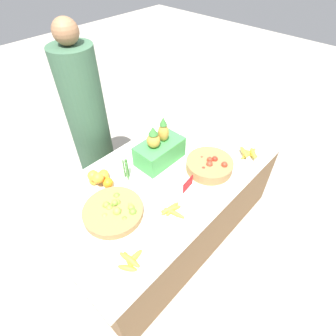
{
  "coord_description": "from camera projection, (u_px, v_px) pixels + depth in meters",
  "views": [
    {
      "loc": [
        -1.03,
        -0.96,
        2.13
      ],
      "look_at": [
        0.0,
        0.0,
        0.76
      ],
      "focal_mm": 28.0,
      "sensor_mm": 36.0,
      "label": 1
    }
  ],
  "objects": [
    {
      "name": "ground_plane",
      "position": [
        168.0,
        225.0,
        2.5
      ],
      "size": [
        12.0,
        12.0,
        0.0
      ],
      "primitive_type": "plane",
      "color": "#ADA599"
    },
    {
      "name": "market_table",
      "position": [
        168.0,
        202.0,
        2.25
      ],
      "size": [
        1.9,
        1.01,
        0.71
      ],
      "color": "brown",
      "rests_on": "ground_plane"
    },
    {
      "name": "lime_bowl",
      "position": [
        114.0,
        211.0,
        1.71
      ],
      "size": [
        0.39,
        0.39,
        0.09
      ],
      "color": "olive",
      "rests_on": "market_table"
    },
    {
      "name": "tomato_basket",
      "position": [
        209.0,
        165.0,
        2.0
      ],
      "size": [
        0.36,
        0.36,
        0.11
      ],
      "color": "olive",
      "rests_on": "market_table"
    },
    {
      "name": "orange_pile",
      "position": [
        100.0,
        178.0,
        1.88
      ],
      "size": [
        0.17,
        0.17,
        0.14
      ],
      "color": "orange",
      "rests_on": "market_table"
    },
    {
      "name": "metal_bowl",
      "position": [
        200.0,
        128.0,
        2.34
      ],
      "size": [
        0.36,
        0.36,
        0.1
      ],
      "color": "silver",
      "rests_on": "market_table"
    },
    {
      "name": "price_sign",
      "position": [
        188.0,
        184.0,
        1.86
      ],
      "size": [
        0.12,
        0.02,
        0.09
      ],
      "rotation": [
        0.0,
        0.0,
        0.12
      ],
      "color": "red",
      "rests_on": "market_table"
    },
    {
      "name": "produce_crate",
      "position": [
        159.0,
        149.0,
        2.02
      ],
      "size": [
        0.38,
        0.22,
        0.38
      ],
      "color": "green",
      "rests_on": "market_table"
    },
    {
      "name": "veg_bundle",
      "position": [
        126.0,
        169.0,
        1.91
      ],
      "size": [
        0.04,
        0.05,
        0.17
      ],
      "color": "#4C8E42",
      "rests_on": "market_table"
    },
    {
      "name": "banana_bunch_front_center",
      "position": [
        130.0,
        260.0,
        1.47
      ],
      "size": [
        0.17,
        0.15,
        0.06
      ],
      "color": "gold",
      "rests_on": "market_table"
    },
    {
      "name": "banana_bunch_back_center",
      "position": [
        249.0,
        153.0,
        2.12
      ],
      "size": [
        0.2,
        0.19,
        0.06
      ],
      "color": "gold",
      "rests_on": "market_table"
    },
    {
      "name": "banana_bunch_middle_left",
      "position": [
        172.0,
        210.0,
        1.73
      ],
      "size": [
        0.16,
        0.16,
        0.03
      ],
      "color": "gold",
      "rests_on": "market_table"
    },
    {
      "name": "vendor_person",
      "position": [
        90.0,
        127.0,
        2.33
      ],
      "size": [
        0.33,
        0.33,
        1.65
      ],
      "color": "#385B42",
      "rests_on": "ground_plane"
    }
  ]
}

